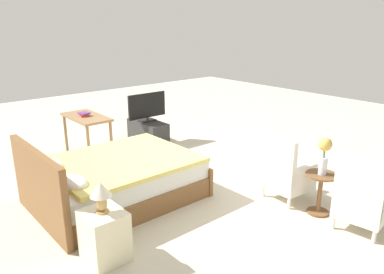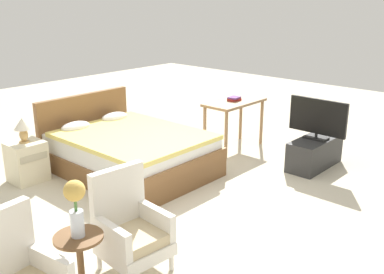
{
  "view_description": "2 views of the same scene",
  "coord_description": "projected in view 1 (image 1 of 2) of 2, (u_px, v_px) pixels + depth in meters",
  "views": [
    {
      "loc": [
        -4.04,
        3.35,
        2.38
      ],
      "look_at": [
        0.05,
        -0.14,
        0.69
      ],
      "focal_mm": 35.0,
      "sensor_mm": 36.0,
      "label": 1
    },
    {
      "loc": [
        -3.54,
        -3.48,
        2.38
      ],
      "look_at": [
        0.31,
        0.01,
        0.72
      ],
      "focal_mm": 42.0,
      "sensor_mm": 36.0,
      "label": 2
    }
  ],
  "objects": [
    {
      "name": "side_table",
      "position": [
        320.0,
        189.0,
        4.73
      ],
      "size": [
        0.4,
        0.4,
        0.54
      ],
      "color": "brown",
      "rests_on": "ground_plane"
    },
    {
      "name": "vanity_desk",
      "position": [
        87.0,
        122.0,
        6.57
      ],
      "size": [
        1.04,
        0.52,
        0.78
      ],
      "color": "#8E6B47",
      "rests_on": "ground_plane"
    },
    {
      "name": "tv_flatscreen",
      "position": [
        147.0,
        107.0,
        7.49
      ],
      "size": [
        0.2,
        0.85,
        0.57
      ],
      "color": "black",
      "rests_on": "tv_stand"
    },
    {
      "name": "book_stack",
      "position": [
        84.0,
        114.0,
        6.53
      ],
      "size": [
        0.21,
        0.17,
        0.06
      ],
      "color": "#AD2823",
      "rests_on": "vanity_desk"
    },
    {
      "name": "table_lamp",
      "position": [
        101.0,
        193.0,
        3.69
      ],
      "size": [
        0.22,
        0.22,
        0.33
      ],
      "color": "tan",
      "rests_on": "nightstand"
    },
    {
      "name": "armchair_by_window_left",
      "position": [
        362.0,
        201.0,
        4.33
      ],
      "size": [
        0.61,
        0.61,
        0.92
      ],
      "color": "white",
      "rests_on": "ground_plane"
    },
    {
      "name": "nightstand",
      "position": [
        104.0,
        236.0,
        3.83
      ],
      "size": [
        0.44,
        0.41,
        0.54
      ],
      "color": "beige",
      "rests_on": "ground_plane"
    },
    {
      "name": "tv_stand",
      "position": [
        148.0,
        131.0,
        7.64
      ],
      "size": [
        0.96,
        0.4,
        0.42
      ],
      "color": "#2D2D2D",
      "rests_on": "ground_plane"
    },
    {
      "name": "flower_vase",
      "position": [
        324.0,
        152.0,
        4.58
      ],
      "size": [
        0.17,
        0.17,
        0.48
      ],
      "color": "silver",
      "rests_on": "side_table"
    },
    {
      "name": "armchair_by_window_right",
      "position": [
        286.0,
        174.0,
        5.1
      ],
      "size": [
        0.58,
        0.58,
        0.92
      ],
      "color": "white",
      "rests_on": "ground_plane"
    },
    {
      "name": "bed",
      "position": [
        114.0,
        180.0,
        5.08
      ],
      "size": [
        1.6,
        2.15,
        0.96
      ],
      "color": "brown",
      "rests_on": "ground_plane"
    },
    {
      "name": "ground_plane",
      "position": [
        187.0,
        183.0,
        5.72
      ],
      "size": [
        16.0,
        16.0,
        0.0
      ],
      "primitive_type": "plane",
      "color": "beige"
    }
  ]
}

